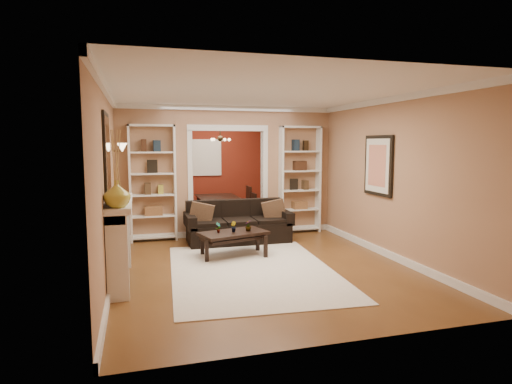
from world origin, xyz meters
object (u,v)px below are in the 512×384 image
object	(u,v)px
sofa	(238,222)
bookshelf_right	(300,180)
bookshelf_left	(153,183)
dining_table	(221,210)
coffee_table	(233,244)
fireplace	(121,242)

from	to	relation	value
sofa	bookshelf_right	world-z (taller)	bookshelf_right
bookshelf_left	dining_table	bearing A→B (deg)	43.05
bookshelf_right	dining_table	world-z (taller)	bookshelf_right
coffee_table	dining_table	size ratio (longest dim) A/B	0.64
coffee_table	fireplace	size ratio (longest dim) A/B	0.66
sofa	fireplace	distance (m)	2.90
bookshelf_right	dining_table	size ratio (longest dim) A/B	1.31
fireplace	dining_table	xyz separation A→B (m)	(2.20, 4.08, -0.27)
coffee_table	dining_table	xyz separation A→B (m)	(0.39, 3.15, 0.10)
bookshelf_right	dining_table	bearing A→B (deg)	132.90
sofa	dining_table	world-z (taller)	sofa
coffee_table	fireplace	bearing A→B (deg)	-168.60
dining_table	fireplace	bearing A→B (deg)	151.67
bookshelf_left	bookshelf_right	xyz separation A→B (m)	(3.10, 0.00, 0.00)
sofa	coffee_table	xyz separation A→B (m)	(-0.33, -1.02, -0.19)
sofa	bookshelf_right	distance (m)	1.78
bookshelf_left	dining_table	xyz separation A→B (m)	(1.66, 1.55, -0.84)
sofa	bookshelf_right	bearing A→B (deg)	21.08
coffee_table	bookshelf_right	size ratio (longest dim) A/B	0.49
coffee_table	fireplace	distance (m)	2.06
dining_table	bookshelf_right	bearing A→B (deg)	-137.10
coffee_table	dining_table	distance (m)	3.18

